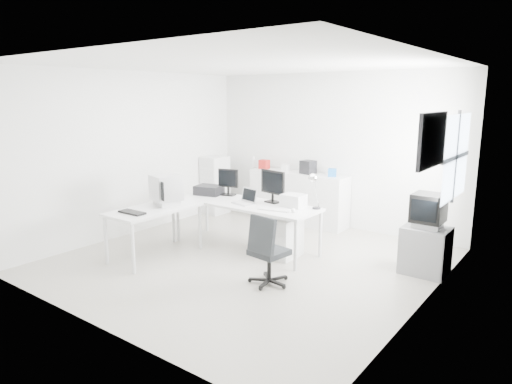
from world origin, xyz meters
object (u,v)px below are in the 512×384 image
Objects in this scene: drawer_pedestal at (284,237)px; lcd_monitor_small at (228,182)px; crt_monitor at (166,192)px; lcd_monitor_large at (273,187)px; filing_cabinet at (215,185)px; laser_printer at (293,200)px; tv_cabinet at (425,250)px; main_desk at (245,225)px; laptop at (244,198)px; inkjet_printer at (209,190)px; office_chair at (269,249)px; crt_tv at (428,211)px; sideboard at (298,198)px; side_desk at (155,232)px.

lcd_monitor_small is (-1.25, 0.20, 0.67)m from drawer_pedestal.
lcd_monitor_large is at bearing 60.60° from crt_monitor.
laser_printer is at bearing -24.36° from filing_cabinet.
laser_printer reaches higher than tv_cabinet.
lcd_monitor_large is (0.35, 0.25, 0.62)m from main_desk.
laptop is 0.26× the size of filing_cabinet.
inkjet_printer is 2.24m from office_chair.
main_desk is 0.71m from drawer_pedestal.
crt_tv is 0.42× the size of filing_cabinet.
main_desk is 0.76m from lcd_monitor_large.
sideboard is at bearing 156.77° from tv_cabinet.
laser_printer reaches higher than side_desk.
laptop is 0.48× the size of tv_cabinet.
lcd_monitor_large is 0.42× the size of filing_cabinet.
drawer_pedestal is at bearing -19.15° from lcd_monitor_large.
inkjet_printer is (-1.55, 0.05, 0.53)m from drawer_pedestal.
main_desk is 4.80× the size of lcd_monitor_large.
filing_cabinet is (-2.25, 1.17, -0.41)m from lcd_monitor_large.
laptop is at bearing -84.37° from sideboard.
side_desk is at bearing -153.28° from tv_cabinet.
crt_tv is (1.49, 1.56, 0.40)m from office_chair.
side_desk is 3.00m from sideboard.
office_chair is 0.49× the size of sideboard.
sideboard is (0.71, 1.71, -0.34)m from inkjet_printer.
crt_monitor reaches higher than laptop.
main_desk is 4.00× the size of drawer_pedestal.
lcd_monitor_small reaches higher than sideboard.
laser_printer is at bearing 39.52° from side_desk.
filing_cabinet reaches higher than crt_monitor.
sideboard reaches higher than main_desk.
lcd_monitor_small is at bearing 155.56° from main_desk.
lcd_monitor_small reaches higher than laser_printer.
main_desk is 2.38m from filing_cabinet.
crt_tv is (1.90, 0.59, 0.57)m from drawer_pedestal.
sideboard is at bearing 122.15° from office_chair.
laptop is 1.18m from crt_monitor.
crt_monitor is (-0.30, -1.10, -0.02)m from lcd_monitor_small.
crt_monitor is (0.00, 0.25, 0.58)m from side_desk.
lcd_monitor_small reaches higher than drawer_pedestal.
sideboard is at bearing 12.68° from filing_cabinet.
crt_monitor is 3.76m from crt_tv.
lcd_monitor_small is at bearing 13.53° from inkjet_printer.
filing_cabinet reaches higher than side_desk.
sideboard is at bearing 94.37° from main_desk.
crt_monitor is 3.81m from tv_cabinet.
drawer_pedestal is 0.81m from lcd_monitor_large.
sideboard is at bearing 156.77° from crt_tv.
main_desk is at bearing 52.31° from side_desk.
side_desk is at bearing -121.04° from lcd_monitor_large.
tv_cabinet is (3.45, 1.74, -0.05)m from side_desk.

